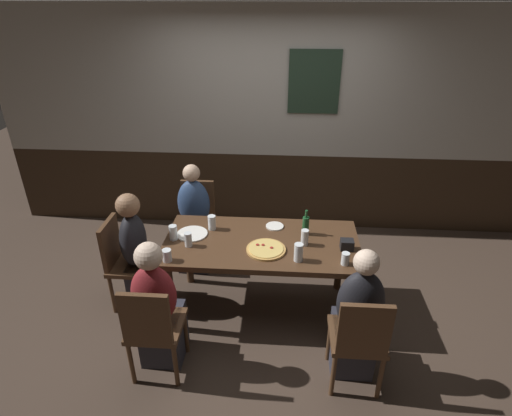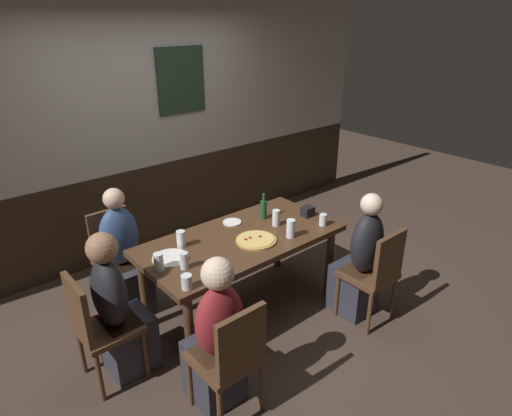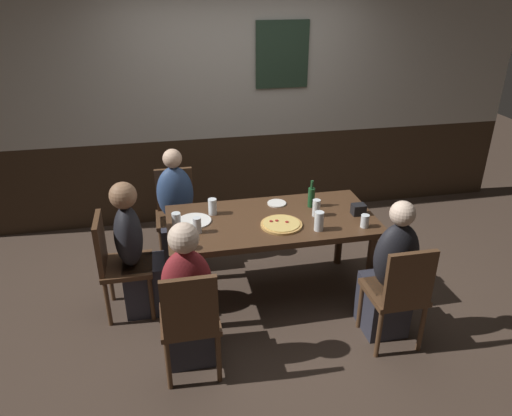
{
  "view_description": "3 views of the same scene",
  "coord_description": "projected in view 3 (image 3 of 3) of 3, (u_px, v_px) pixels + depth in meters",
  "views": [
    {
      "loc": [
        0.17,
        -3.09,
        2.7
      ],
      "look_at": [
        -0.05,
        -0.02,
        1.08
      ],
      "focal_mm": 29.15,
      "sensor_mm": 36.0,
      "label": 1
    },
    {
      "loc": [
        -2.01,
        -2.55,
        2.45
      ],
      "look_at": [
        0.14,
        -0.03,
        0.98
      ],
      "focal_mm": 30.69,
      "sensor_mm": 36.0,
      "label": 2
    },
    {
      "loc": [
        -0.84,
        -3.42,
        2.54
      ],
      "look_at": [
        -0.13,
        0.03,
        0.84
      ],
      "focal_mm": 33.55,
      "sensor_mm": 36.0,
      "label": 3
    }
  ],
  "objects": [
    {
      "name": "ground_plane",
      "position": [
        270.0,
        292.0,
        4.27
      ],
      "size": [
        12.0,
        12.0,
        0.0
      ],
      "primitive_type": "plane",
      "color": "#423328"
    },
    {
      "name": "wall_back",
      "position": [
        237.0,
        104.0,
        5.16
      ],
      "size": [
        6.4,
        0.13,
        2.6
      ],
      "color": "#332316",
      "rests_on": "ground_plane"
    },
    {
      "name": "dining_table",
      "position": [
        272.0,
        227.0,
        3.99
      ],
      "size": [
        1.71,
        0.85,
        0.74
      ],
      "color": "#472D1C",
      "rests_on": "ground_plane"
    },
    {
      "name": "chair_head_west",
      "position": [
        117.0,
        260.0,
        3.82
      ],
      "size": [
        0.4,
        0.4,
        0.88
      ],
      "color": "#513521",
      "rests_on": "ground_plane"
    },
    {
      "name": "chair_left_near",
      "position": [
        190.0,
        318.0,
        3.18
      ],
      "size": [
        0.4,
        0.4,
        0.88
      ],
      "color": "#513521",
      "rests_on": "ground_plane"
    },
    {
      "name": "chair_left_far",
      "position": [
        176.0,
        209.0,
        4.66
      ],
      "size": [
        0.4,
        0.4,
        0.88
      ],
      "color": "#513521",
      "rests_on": "ground_plane"
    },
    {
      "name": "chair_right_near",
      "position": [
        400.0,
        291.0,
        3.45
      ],
      "size": [
        0.4,
        0.4,
        0.88
      ],
      "color": "#513521",
      "rests_on": "ground_plane"
    },
    {
      "name": "person_head_west",
      "position": [
        137.0,
        258.0,
        3.85
      ],
      "size": [
        0.37,
        0.34,
        1.16
      ],
      "color": "#2D2D38",
      "rests_on": "ground_plane"
    },
    {
      "name": "person_left_near",
      "position": [
        188.0,
        305.0,
        3.32
      ],
      "size": [
        0.34,
        0.37,
        1.15
      ],
      "color": "#2D2D38",
      "rests_on": "ground_plane"
    },
    {
      "name": "person_left_far",
      "position": [
        177.0,
        218.0,
        4.52
      ],
      "size": [
        0.34,
        0.37,
        1.15
      ],
      "color": "#2D2D38",
      "rests_on": "ground_plane"
    },
    {
      "name": "person_right_near",
      "position": [
        389.0,
        280.0,
        3.6
      ],
      "size": [
        0.34,
        0.37,
        1.16
      ],
      "color": "#2D2D38",
      "rests_on": "ground_plane"
    },
    {
      "name": "pizza",
      "position": [
        281.0,
        224.0,
        3.83
      ],
      "size": [
        0.34,
        0.34,
        0.03
      ],
      "color": "tan",
      "rests_on": "dining_table"
    },
    {
      "name": "beer_glass_tall",
      "position": [
        213.0,
        208.0,
        4.0
      ],
      "size": [
        0.07,
        0.07,
        0.14
      ],
      "color": "silver",
      "rests_on": "dining_table"
    },
    {
      "name": "beer_glass_half",
      "position": [
        319.0,
        222.0,
        3.74
      ],
      "size": [
        0.07,
        0.07,
        0.16
      ],
      "color": "silver",
      "rests_on": "dining_table"
    },
    {
      "name": "pint_glass_pale",
      "position": [
        183.0,
        243.0,
        3.49
      ],
      "size": [
        0.08,
        0.08,
        0.1
      ],
      "color": "silver",
      "rests_on": "dining_table"
    },
    {
      "name": "tumbler_water",
      "position": [
        316.0,
        209.0,
        3.97
      ],
      "size": [
        0.07,
        0.07,
        0.15
      ],
      "color": "silver",
      "rests_on": "dining_table"
    },
    {
      "name": "pint_glass_amber",
      "position": [
        197.0,
        226.0,
        3.71
      ],
      "size": [
        0.06,
        0.06,
        0.13
      ],
      "color": "silver",
      "rests_on": "dining_table"
    },
    {
      "name": "tumbler_short",
      "position": [
        176.0,
        222.0,
        3.77
      ],
      "size": [
        0.07,
        0.07,
        0.14
      ],
      "color": "silver",
      "rests_on": "dining_table"
    },
    {
      "name": "highball_clear",
      "position": [
        365.0,
        222.0,
        3.8
      ],
      "size": [
        0.07,
        0.07,
        0.11
      ],
      "color": "silver",
      "rests_on": "dining_table"
    },
    {
      "name": "beer_bottle_green",
      "position": [
        311.0,
        197.0,
        4.12
      ],
      "size": [
        0.06,
        0.06,
        0.24
      ],
      "color": "#194723",
      "rests_on": "dining_table"
    },
    {
      "name": "plate_white_large",
      "position": [
        194.0,
        221.0,
        3.9
      ],
      "size": [
        0.28,
        0.28,
        0.01
      ],
      "primitive_type": "cylinder",
      "color": "white",
      "rests_on": "dining_table"
    },
    {
      "name": "plate_white_small",
      "position": [
        277.0,
        203.0,
        4.2
      ],
      "size": [
        0.17,
        0.17,
        0.01
      ],
      "primitive_type": "cylinder",
      "color": "white",
      "rests_on": "dining_table"
    },
    {
      "name": "condiment_caddy",
      "position": [
        358.0,
        209.0,
        4.0
      ],
      "size": [
        0.11,
        0.09,
        0.09
      ],
      "primitive_type": "cube",
      "color": "black",
      "rests_on": "dining_table"
    }
  ]
}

